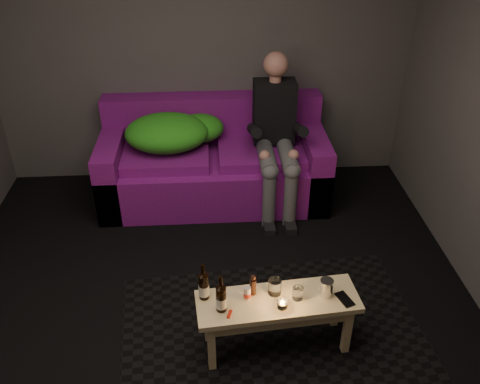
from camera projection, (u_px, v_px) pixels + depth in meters
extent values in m
plane|color=black|center=(209.00, 331.00, 3.57)|extent=(4.50, 4.50, 0.00)
plane|color=#504E51|center=(202.00, 52.00, 4.77)|extent=(4.00, 0.00, 4.00)
cube|color=black|center=(275.00, 339.00, 3.51)|extent=(2.22, 1.70, 0.01)
cube|color=#6D0F76|center=(214.00, 176.00, 4.94)|extent=(2.12, 0.95, 0.45)
cube|color=#6D0F76|center=(212.00, 118.00, 5.00)|extent=(2.12, 0.23, 0.47)
cube|color=#6D0F76|center=(114.00, 170.00, 4.84)|extent=(0.21, 0.95, 0.66)
cube|color=#6D0F76|center=(312.00, 163.00, 4.94)|extent=(0.21, 0.95, 0.66)
cube|color=#6D0F76|center=(166.00, 156.00, 4.73)|extent=(0.79, 0.64, 0.11)
cube|color=#6D0F76|center=(261.00, 153.00, 4.78)|extent=(0.79, 0.64, 0.11)
ellipsoid|color=#2B911A|center=(167.00, 133.00, 4.66)|extent=(0.76, 0.59, 0.32)
ellipsoid|color=#2B911A|center=(199.00, 128.00, 4.82)|extent=(0.47, 0.38, 0.25)
ellipsoid|color=#2B911A|center=(143.00, 135.00, 4.80)|extent=(0.34, 0.28, 0.17)
cube|color=black|center=(274.00, 112.00, 4.68)|extent=(0.38, 0.23, 0.58)
sphere|color=tan|center=(276.00, 64.00, 4.44)|extent=(0.22, 0.22, 0.22)
cylinder|color=#545860|center=(267.00, 157.00, 4.56)|extent=(0.15, 0.53, 0.15)
cylinder|color=#545860|center=(288.00, 157.00, 4.57)|extent=(0.15, 0.53, 0.15)
cylinder|color=#545860|center=(269.00, 200.00, 4.50)|extent=(0.12, 0.12, 0.54)
cylinder|color=#545860|center=(290.00, 199.00, 4.51)|extent=(0.12, 0.12, 0.54)
cube|color=black|center=(269.00, 226.00, 4.57)|extent=(0.10, 0.23, 0.06)
cube|color=black|center=(290.00, 225.00, 4.58)|extent=(0.10, 0.23, 0.06)
cube|color=#DDC781|center=(278.00, 302.00, 3.25)|extent=(1.07, 0.43, 0.04)
cube|color=#DDC781|center=(277.00, 309.00, 3.28)|extent=(0.93, 0.34, 0.09)
cube|color=#DDC781|center=(212.00, 347.00, 3.20)|extent=(0.05, 0.05, 0.39)
cube|color=#DDC781|center=(208.00, 320.00, 3.40)|extent=(0.05, 0.05, 0.39)
cube|color=#DDC781|center=(347.00, 331.00, 3.32)|extent=(0.05, 0.05, 0.39)
cube|color=#DDC781|center=(336.00, 305.00, 3.52)|extent=(0.05, 0.05, 0.39)
cylinder|color=black|center=(204.00, 287.00, 3.20)|extent=(0.07, 0.07, 0.18)
cylinder|color=white|center=(204.00, 290.00, 3.22)|extent=(0.07, 0.07, 0.08)
cone|color=black|center=(203.00, 274.00, 3.15)|extent=(0.07, 0.07, 0.03)
cylinder|color=black|center=(203.00, 270.00, 3.13)|extent=(0.03, 0.03, 0.09)
cylinder|color=black|center=(221.00, 299.00, 3.11)|extent=(0.06, 0.06, 0.18)
cylinder|color=white|center=(221.00, 302.00, 3.13)|extent=(0.07, 0.07, 0.08)
cone|color=black|center=(221.00, 286.00, 3.06)|extent=(0.06, 0.06, 0.03)
cylinder|color=black|center=(221.00, 283.00, 3.04)|extent=(0.02, 0.02, 0.09)
cylinder|color=silver|center=(247.00, 293.00, 3.22)|extent=(0.06, 0.06, 0.09)
cylinder|color=black|center=(253.00, 287.00, 3.25)|extent=(0.05, 0.05, 0.12)
cylinder|color=white|center=(275.00, 287.00, 3.26)|extent=(0.11, 0.11, 0.11)
cylinder|color=white|center=(282.00, 304.00, 3.17)|extent=(0.07, 0.07, 0.05)
sphere|color=orange|center=(282.00, 303.00, 3.16)|extent=(0.02, 0.02, 0.02)
cylinder|color=white|center=(298.00, 293.00, 3.22)|extent=(0.09, 0.09, 0.09)
cylinder|color=silver|center=(326.00, 288.00, 3.24)|extent=(0.11, 0.11, 0.12)
cube|color=black|center=(345.00, 299.00, 3.23)|extent=(0.11, 0.16, 0.01)
cube|color=red|center=(230.00, 314.00, 3.12)|extent=(0.04, 0.07, 0.01)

